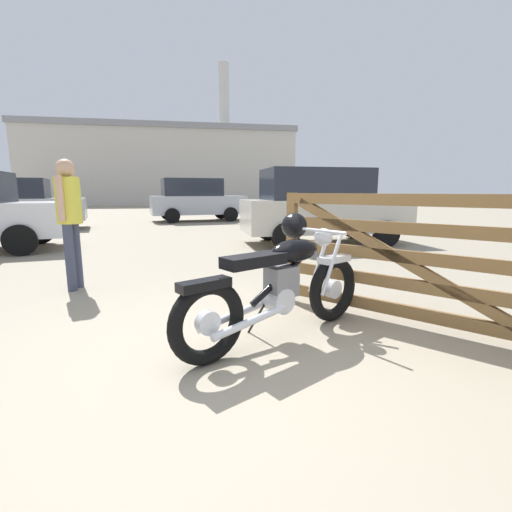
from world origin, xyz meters
name	(u,v)px	position (x,y,z in m)	size (l,w,h in m)	color
ground_plane	(253,363)	(0.00, 0.00, 0.00)	(80.00, 80.00, 0.00)	gray
vintage_motorcycle	(282,282)	(0.38, 0.41, 0.49)	(1.96, 1.04, 1.07)	black
timber_gate	(431,256)	(1.68, 0.16, 0.70)	(1.55, 2.17, 1.60)	brown
bystander	(69,211)	(-1.67, 2.65, 1.02)	(0.30, 0.45, 1.66)	#383D51
red_hatchback_near	(14,204)	(-4.90, 11.06, 0.84)	(4.36, 2.26, 1.67)	black
silver_sedan_mid	(321,206)	(3.28, 5.56, 0.92)	(4.03, 2.08, 1.78)	black
pale_sedan_back	(196,199)	(1.22, 13.16, 0.92)	(3.99, 2.00, 1.78)	black
industrial_building	(166,168)	(1.13, 36.03, 3.59)	(25.10, 13.61, 13.76)	beige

